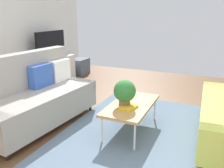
{
  "coord_description": "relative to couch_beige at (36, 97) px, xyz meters",
  "views": [
    {
      "loc": [
        -3.0,
        -1.19,
        1.68
      ],
      "look_at": [
        0.12,
        0.22,
        0.65
      ],
      "focal_mm": 37.91,
      "sensor_mm": 36.0,
      "label": 1
    }
  ],
  "objects": [
    {
      "name": "coffee_table",
      "position": [
        0.38,
        -1.42,
        -0.05
      ],
      "size": [
        1.1,
        0.56,
        0.42
      ],
      "color": "#B7844C",
      "rests_on": "ground_plane"
    },
    {
      "name": "potted_plant",
      "position": [
        0.26,
        -1.36,
        0.19
      ],
      "size": [
        0.31,
        0.31,
        0.38
      ],
      "color": "brown",
      "rests_on": "coffee_table"
    },
    {
      "name": "vase_0",
      "position": [
        1.31,
        1.22,
        0.26
      ],
      "size": [
        0.13,
        0.13,
        0.13
      ],
      "primitive_type": "cylinder",
      "color": "#B24C4C",
      "rests_on": "tv_console"
    },
    {
      "name": "bottle_2",
      "position": [
        1.68,
        1.13,
        0.29
      ],
      "size": [
        0.06,
        0.06,
        0.19
      ],
      "primitive_type": "cylinder",
      "color": "gold",
      "rests_on": "tv_console"
    },
    {
      "name": "tv_console",
      "position": [
        1.89,
        1.17,
        -0.13
      ],
      "size": [
        1.4,
        0.44,
        0.64
      ],
      "primitive_type": "cube",
      "color": "silver",
      "rests_on": "ground_plane"
    },
    {
      "name": "tv",
      "position": [
        1.89,
        1.15,
        0.51
      ],
      "size": [
        1.0,
        0.2,
        0.64
      ],
      "color": "black",
      "rests_on": "tv_console"
    },
    {
      "name": "bottle_1",
      "position": [
        1.59,
        1.13,
        0.28
      ],
      "size": [
        0.04,
        0.04,
        0.18
      ],
      "primitive_type": "cylinder",
      "color": "#3F8C4C",
      "rests_on": "tv_console"
    },
    {
      "name": "storage_trunk",
      "position": [
        2.99,
        1.07,
        -0.23
      ],
      "size": [
        0.52,
        0.4,
        0.44
      ],
      "primitive_type": "cube",
      "color": "#4C5666",
      "rests_on": "ground_plane"
    },
    {
      "name": "table_book_0",
      "position": [
        0.2,
        -1.44,
        -0.01
      ],
      "size": [
        0.27,
        0.23,
        0.04
      ],
      "primitive_type": "cube",
      "rotation": [
        0.0,
        0.0,
        -0.23
      ],
      "color": "gold",
      "rests_on": "coffee_table"
    },
    {
      "name": "area_rug",
      "position": [
        0.33,
        -1.62,
        -0.44
      ],
      "size": [
        2.9,
        2.2,
        0.01
      ],
      "primitive_type": "cube",
      "color": "slate",
      "rests_on": "ground_plane"
    },
    {
      "name": "bottle_0",
      "position": [
        1.5,
        1.13,
        0.31
      ],
      "size": [
        0.05,
        0.05,
        0.24
      ],
      "primitive_type": "cylinder",
      "color": "orange",
      "rests_on": "tv_console"
    },
    {
      "name": "couch_beige",
      "position": [
        0.0,
        0.0,
        0.0
      ],
      "size": [
        1.97,
        1.0,
        1.1
      ],
      "rotation": [
        0.0,
        0.0,
        3.05
      ],
      "color": "gray",
      "rests_on": "ground_plane"
    },
    {
      "name": "ground_plane",
      "position": [
        0.36,
        -1.29,
        -0.45
      ],
      "size": [
        7.68,
        7.68,
        0.0
      ],
      "primitive_type": "plane",
      "color": "brown"
    }
  ]
}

